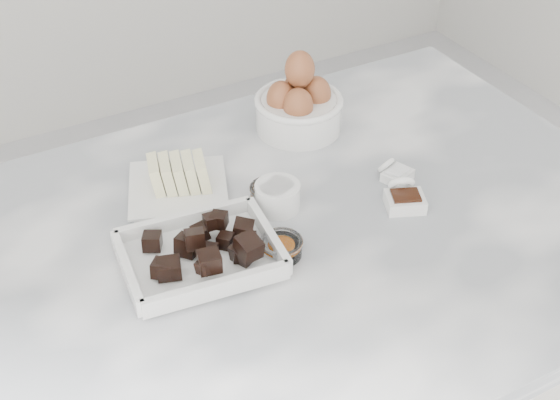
# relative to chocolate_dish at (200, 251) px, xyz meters

# --- Properties ---
(marble_slab) EXTENTS (1.20, 0.80, 0.04)m
(marble_slab) POSITION_rel_chocolate_dish_xyz_m (0.13, 0.00, -0.04)
(marble_slab) COLOR silver
(marble_slab) RESTS_ON cabinet
(chocolate_dish) EXTENTS (0.24, 0.20, 0.06)m
(chocolate_dish) POSITION_rel_chocolate_dish_xyz_m (0.00, 0.00, 0.00)
(chocolate_dish) COLOR white
(chocolate_dish) RESTS_ON marble_slab
(butter_plate) EXTENTS (0.20, 0.20, 0.06)m
(butter_plate) POSITION_rel_chocolate_dish_xyz_m (0.04, 0.18, -0.00)
(butter_plate) COLOR white
(butter_plate) RESTS_ON marble_slab
(sugar_ramekin) EXTENTS (0.07, 0.07, 0.04)m
(sugar_ramekin) POSITION_rel_chocolate_dish_xyz_m (0.16, 0.06, -0.00)
(sugar_ramekin) COLOR white
(sugar_ramekin) RESTS_ON marble_slab
(egg_bowl) EXTENTS (0.16, 0.16, 0.15)m
(egg_bowl) POSITION_rel_chocolate_dish_xyz_m (0.31, 0.25, 0.03)
(egg_bowl) COLOR white
(egg_bowl) RESTS_ON marble_slab
(honey_bowl) EXTENTS (0.07, 0.07, 0.03)m
(honey_bowl) POSITION_rel_chocolate_dish_xyz_m (0.16, 0.08, -0.01)
(honey_bowl) COLOR white
(honey_bowl) RESTS_ON marble_slab
(zest_bowl) EXTENTS (0.06, 0.06, 0.03)m
(zest_bowl) POSITION_rel_chocolate_dish_xyz_m (0.11, -0.04, -0.01)
(zest_bowl) COLOR white
(zest_bowl) RESTS_ON marble_slab
(vanilla_spoon) EXTENTS (0.08, 0.09, 0.05)m
(vanilla_spoon) POSITION_rel_chocolate_dish_xyz_m (0.34, -0.03, -0.01)
(vanilla_spoon) COLOR white
(vanilla_spoon) RESTS_ON marble_slab
(salt_spoon) EXTENTS (0.06, 0.07, 0.04)m
(salt_spoon) POSITION_rel_chocolate_dish_xyz_m (0.37, 0.04, -0.01)
(salt_spoon) COLOR white
(salt_spoon) RESTS_ON marble_slab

